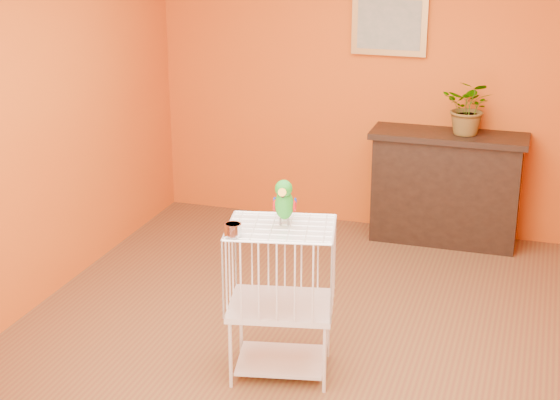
% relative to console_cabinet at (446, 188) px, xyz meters
% --- Properties ---
extents(ground, '(4.50, 4.50, 0.00)m').
position_rel_console_cabinet_xyz_m(ground, '(-0.56, -2.03, -0.47)').
color(ground, brown).
rests_on(ground, ground).
extents(room_shell, '(4.50, 4.50, 4.50)m').
position_rel_console_cabinet_xyz_m(room_shell, '(-0.56, -2.03, 1.12)').
color(room_shell, '#C45212').
rests_on(room_shell, ground).
extents(console_cabinet, '(1.25, 0.45, 0.93)m').
position_rel_console_cabinet_xyz_m(console_cabinet, '(0.00, 0.00, 0.00)').
color(console_cabinet, black).
rests_on(console_cabinet, ground).
extents(potted_plant, '(0.49, 0.53, 0.35)m').
position_rel_console_cabinet_xyz_m(potted_plant, '(0.15, 0.04, 0.64)').
color(potted_plant, '#26722D').
rests_on(potted_plant, console_cabinet).
extents(framed_picture, '(0.62, 0.04, 0.50)m').
position_rel_console_cabinet_xyz_m(framed_picture, '(-0.56, 0.19, 1.28)').
color(framed_picture, '#A7783B').
rests_on(framed_picture, room_shell).
extents(birdcage, '(0.69, 0.58, 0.94)m').
position_rel_console_cabinet_xyz_m(birdcage, '(-0.65, -2.44, 0.02)').
color(birdcage, silver).
rests_on(birdcage, ground).
extents(feed_cup, '(0.10, 0.10, 0.07)m').
position_rel_console_cabinet_xyz_m(feed_cup, '(-0.86, -2.66, 0.51)').
color(feed_cup, silver).
rests_on(feed_cup, birdcage).
extents(parrot, '(0.14, 0.26, 0.28)m').
position_rel_console_cabinet_xyz_m(parrot, '(-0.64, -2.41, 0.61)').
color(parrot, '#59544C').
rests_on(parrot, birdcage).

